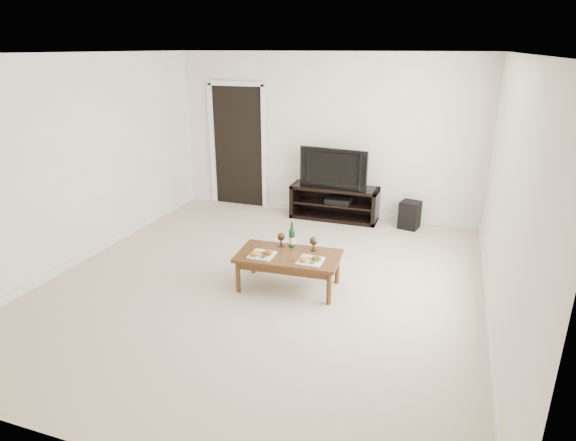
# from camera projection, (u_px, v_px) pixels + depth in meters

# --- Properties ---
(floor) EXTENTS (5.50, 5.50, 0.00)m
(floor) POSITION_uv_depth(u_px,v_px,m) (264.00, 283.00, 5.76)
(floor) COLOR beige
(floor) RESTS_ON ground
(back_wall) EXTENTS (5.00, 0.04, 2.60)m
(back_wall) POSITION_uv_depth(u_px,v_px,m) (326.00, 136.00, 7.78)
(back_wall) COLOR white
(back_wall) RESTS_ON ground
(ceiling) EXTENTS (5.00, 5.50, 0.04)m
(ceiling) POSITION_uv_depth(u_px,v_px,m) (260.00, 51.00, 4.87)
(ceiling) COLOR white
(ceiling) RESTS_ON back_wall
(doorway) EXTENTS (0.90, 0.02, 2.05)m
(doorway) POSITION_uv_depth(u_px,v_px,m) (238.00, 147.00, 8.32)
(doorway) COLOR black
(doorway) RESTS_ON ground
(media_console) EXTENTS (1.40, 0.45, 0.55)m
(media_console) POSITION_uv_depth(u_px,v_px,m) (334.00, 203.00, 7.81)
(media_console) COLOR black
(media_console) RESTS_ON ground
(television) EXTENTS (1.11, 0.26, 0.63)m
(television) POSITION_uv_depth(u_px,v_px,m) (335.00, 167.00, 7.61)
(television) COLOR black
(television) RESTS_ON media_console
(av_receiver) EXTENTS (0.40, 0.31, 0.08)m
(av_receiver) POSITION_uv_depth(u_px,v_px,m) (339.00, 200.00, 7.76)
(av_receiver) COLOR black
(av_receiver) RESTS_ON media_console
(subwoofer) EXTENTS (0.34, 0.34, 0.43)m
(subwoofer) POSITION_uv_depth(u_px,v_px,m) (410.00, 215.00, 7.43)
(subwoofer) COLOR black
(subwoofer) RESTS_ON ground
(coffee_table) EXTENTS (1.21, 0.71, 0.42)m
(coffee_table) POSITION_uv_depth(u_px,v_px,m) (289.00, 271.00, 5.58)
(coffee_table) COLOR brown
(coffee_table) RESTS_ON ground
(plate_left) EXTENTS (0.27, 0.27, 0.07)m
(plate_left) POSITION_uv_depth(u_px,v_px,m) (262.00, 253.00, 5.46)
(plate_left) COLOR white
(plate_left) RESTS_ON coffee_table
(plate_right) EXTENTS (0.27, 0.27, 0.07)m
(plate_right) POSITION_uv_depth(u_px,v_px,m) (310.00, 259.00, 5.31)
(plate_right) COLOR white
(plate_right) RESTS_ON coffee_table
(wine_bottle) EXTENTS (0.07, 0.07, 0.35)m
(wine_bottle) POSITION_uv_depth(u_px,v_px,m) (292.00, 233.00, 5.65)
(wine_bottle) COLOR #0E331B
(wine_bottle) RESTS_ON coffee_table
(goblet_left) EXTENTS (0.09, 0.09, 0.17)m
(goblet_left) POSITION_uv_depth(u_px,v_px,m) (281.00, 239.00, 5.71)
(goblet_left) COLOR #3A2D20
(goblet_left) RESTS_ON coffee_table
(goblet_right) EXTENTS (0.09, 0.09, 0.17)m
(goblet_right) POSITION_uv_depth(u_px,v_px,m) (313.00, 244.00, 5.58)
(goblet_right) COLOR #3A2D20
(goblet_right) RESTS_ON coffee_table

